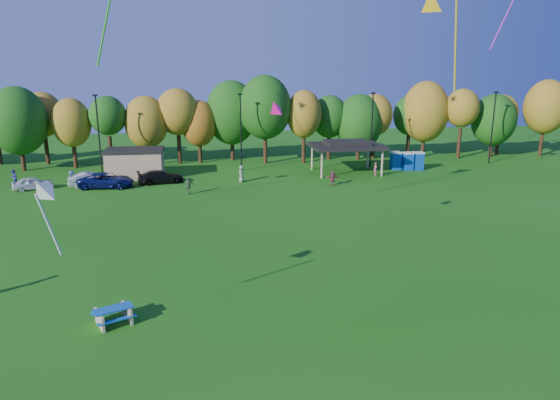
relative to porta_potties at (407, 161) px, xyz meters
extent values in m
plane|color=#19600F|center=(-21.78, -37.55, -1.10)|extent=(160.00, 160.00, 0.00)
cylinder|color=black|center=(-45.53, 6.64, 0.68)|extent=(0.50, 0.50, 3.56)
ellipsoid|color=#144C0F|center=(-45.53, 6.64, 4.84)|extent=(6.62, 6.62, 8.00)
cylinder|color=black|center=(-43.90, 10.70, 0.80)|extent=(0.50, 0.50, 3.79)
ellipsoid|color=olive|center=(-43.90, 10.70, 5.22)|extent=(4.94, 4.94, 5.58)
cylinder|color=black|center=(-39.79, 7.46, 0.57)|extent=(0.50, 0.50, 3.34)
ellipsoid|color=olive|center=(-39.79, 7.46, 4.47)|extent=(4.61, 4.61, 5.88)
cylinder|color=black|center=(-35.50, 7.29, 0.81)|extent=(0.50, 0.50, 3.82)
ellipsoid|color=#144C0F|center=(-35.50, 7.29, 5.26)|extent=(4.43, 4.43, 4.73)
cylinder|color=black|center=(-31.08, 7.95, 0.53)|extent=(0.50, 0.50, 3.25)
ellipsoid|color=olive|center=(-31.08, 7.95, 4.32)|extent=(5.33, 5.33, 6.53)
cylinder|color=black|center=(-27.23, 8.52, 0.88)|extent=(0.50, 0.50, 3.96)
ellipsoid|color=olive|center=(-27.23, 8.52, 5.51)|extent=(5.31, 5.31, 5.82)
cylinder|color=black|center=(-24.63, 8.79, 0.43)|extent=(0.50, 0.50, 3.05)
ellipsoid|color=#995914|center=(-24.63, 8.79, 3.98)|extent=(4.54, 4.54, 5.87)
cylinder|color=black|center=(-20.36, 9.98, 0.79)|extent=(0.50, 0.50, 3.77)
ellipsoid|color=#144C0F|center=(-20.36, 9.98, 5.19)|extent=(6.69, 6.69, 8.35)
cylinder|color=black|center=(-16.32, 6.98, 1.04)|extent=(0.50, 0.50, 4.28)
ellipsoid|color=#144C0F|center=(-16.32, 6.98, 6.04)|extent=(6.64, 6.64, 8.01)
cylinder|color=black|center=(-11.36, 6.66, 0.78)|extent=(0.50, 0.50, 3.76)
ellipsoid|color=olive|center=(-11.36, 6.66, 5.17)|extent=(4.49, 4.49, 6.02)
cylinder|color=black|center=(-7.49, 8.70, 0.62)|extent=(0.50, 0.50, 3.43)
ellipsoid|color=#144C0F|center=(-7.49, 8.70, 4.62)|extent=(4.77, 4.77, 5.63)
cylinder|color=black|center=(-3.66, 7.84, 0.38)|extent=(0.50, 0.50, 2.95)
ellipsoid|color=#144C0F|center=(-3.66, 7.84, 3.83)|extent=(6.14, 6.14, 7.54)
cylinder|color=black|center=(-1.39, 8.31, 0.66)|extent=(0.50, 0.50, 3.52)
ellipsoid|color=olive|center=(-1.39, 8.31, 4.77)|extent=(4.78, 4.78, 5.53)
cylinder|color=black|center=(4.28, 9.96, 0.60)|extent=(0.50, 0.50, 3.39)
ellipsoid|color=#144C0F|center=(4.28, 9.96, 4.55)|extent=(4.54, 4.54, 5.46)
cylinder|color=black|center=(5.92, 8.68, 0.76)|extent=(0.50, 0.50, 3.72)
ellipsoid|color=olive|center=(5.92, 8.68, 5.10)|extent=(6.32, 6.32, 8.24)
cylinder|color=black|center=(10.21, 6.72, 0.93)|extent=(0.50, 0.50, 4.06)
ellipsoid|color=olive|center=(10.21, 6.72, 5.67)|extent=(4.50, 4.50, 5.13)
cylinder|color=black|center=(15.29, 7.25, 0.43)|extent=(0.50, 0.50, 3.05)
ellipsoid|color=#144C0F|center=(15.29, 7.25, 3.99)|extent=(5.97, 5.97, 7.05)
cylinder|color=black|center=(17.21, 8.80, 0.68)|extent=(0.50, 0.50, 3.55)
ellipsoid|color=olive|center=(17.21, 8.80, 4.83)|extent=(4.60, 4.60, 4.99)
cylinder|color=black|center=(22.73, 6.96, 0.94)|extent=(0.50, 0.50, 4.07)
ellipsoid|color=olive|center=(22.73, 6.96, 5.68)|extent=(5.83, 5.83, 7.42)
cylinder|color=black|center=(-35.78, 2.45, 3.40)|extent=(0.16, 0.16, 9.00)
cube|color=black|center=(-35.78, 2.45, 7.90)|extent=(0.50, 0.25, 0.18)
cylinder|color=black|center=(-19.78, 2.45, 3.40)|extent=(0.16, 0.16, 9.00)
cube|color=black|center=(-19.78, 2.45, 7.90)|extent=(0.50, 0.25, 0.18)
cylinder|color=black|center=(-3.78, 2.45, 3.40)|extent=(0.16, 0.16, 9.00)
cube|color=black|center=(-3.78, 2.45, 7.90)|extent=(0.50, 0.25, 0.18)
cylinder|color=black|center=(12.22, 2.45, 3.40)|extent=(0.16, 0.16, 9.00)
cube|color=black|center=(12.22, 2.45, 7.90)|extent=(0.50, 0.25, 0.18)
cube|color=tan|center=(-31.78, 0.45, 0.40)|extent=(6.00, 4.00, 3.00)
cube|color=black|center=(-31.78, 0.45, 2.03)|extent=(6.30, 4.30, 0.25)
cylinder|color=tan|center=(-11.28, -3.05, 0.40)|extent=(0.24, 0.24, 3.00)
cylinder|color=tan|center=(-4.28, -3.05, 0.40)|extent=(0.24, 0.24, 3.00)
cylinder|color=tan|center=(-11.28, 1.95, 0.40)|extent=(0.24, 0.24, 3.00)
cylinder|color=tan|center=(-4.28, 1.95, 0.40)|extent=(0.24, 0.24, 3.00)
cube|color=black|center=(-7.78, -0.55, 2.05)|extent=(8.20, 6.20, 0.35)
cube|color=black|center=(-7.78, -0.55, 2.45)|extent=(5.00, 3.50, 0.45)
cube|color=#0D48AA|center=(-1.30, 0.41, -0.10)|extent=(1.10, 1.10, 2.00)
cube|color=silver|center=(-1.30, 0.41, 0.99)|extent=(1.15, 1.15, 0.18)
cube|color=#0D48AA|center=(0.00, -0.21, -0.10)|extent=(1.10, 1.10, 2.00)
cube|color=silver|center=(0.00, -0.21, 0.99)|extent=(1.15, 1.15, 0.18)
cube|color=#0D48AA|center=(1.30, -0.19, -0.10)|extent=(1.10, 1.10, 2.00)
cube|color=silver|center=(1.30, -0.19, 0.99)|extent=(1.15, 1.15, 0.18)
cube|color=tan|center=(-29.43, -33.86, -0.74)|extent=(0.71, 1.37, 0.72)
cube|color=tan|center=(-28.24, -33.32, -0.74)|extent=(0.71, 1.37, 0.72)
cube|color=#135AAC|center=(-28.83, -33.59, -0.35)|extent=(1.95, 1.43, 0.06)
cube|color=#135AAC|center=(-28.58, -34.16, -0.66)|extent=(1.74, 0.97, 0.05)
cube|color=#135AAC|center=(-29.09, -33.03, -0.66)|extent=(1.74, 0.97, 0.05)
imported|color=white|center=(-41.38, -3.83, -0.45)|extent=(4.10, 2.67, 1.30)
imported|color=#A2A2A7|center=(-35.85, -3.29, -0.37)|extent=(4.62, 2.26, 1.46)
imported|color=#0E1555|center=(-34.20, -4.11, -0.33)|extent=(5.68, 2.97, 1.53)
imported|color=black|center=(-28.83, -2.89, -0.40)|extent=(5.07, 2.82, 1.39)
imported|color=#933D54|center=(-10.99, -6.68, -0.33)|extent=(1.48, 0.67, 1.54)
imported|color=#B05363|center=(-5.02, -2.95, -0.31)|extent=(0.44, 0.61, 1.57)
imported|color=#46589B|center=(-37.78, -3.11, -0.27)|extent=(0.77, 1.15, 1.66)
imported|color=#504CA8|center=(-43.95, -1.44, -0.27)|extent=(0.76, 0.91, 1.66)
imported|color=#527648|center=(-25.79, -8.31, -0.23)|extent=(1.07, 0.57, 1.73)
imported|color=gray|center=(-20.27, -3.58, -0.20)|extent=(0.75, 0.98, 1.79)
cone|color=#E60C7D|center=(-20.13, -27.71, 8.60)|extent=(1.39, 1.45, 1.14)
cylinder|color=yellow|center=(-11.40, -31.33, 11.91)|extent=(1.18, 1.49, 4.73)
cylinder|color=green|center=(-28.92, -26.75, 14.10)|extent=(2.18, 1.37, 6.61)
cone|color=silver|center=(-30.85, -35.12, 5.97)|extent=(1.44, 1.63, 1.34)
cylinder|color=silver|center=(-30.51, -35.96, 4.62)|extent=(0.52, 1.07, 2.85)
camera|label=1|loc=(-24.35, -56.14, 10.65)|focal=32.00mm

